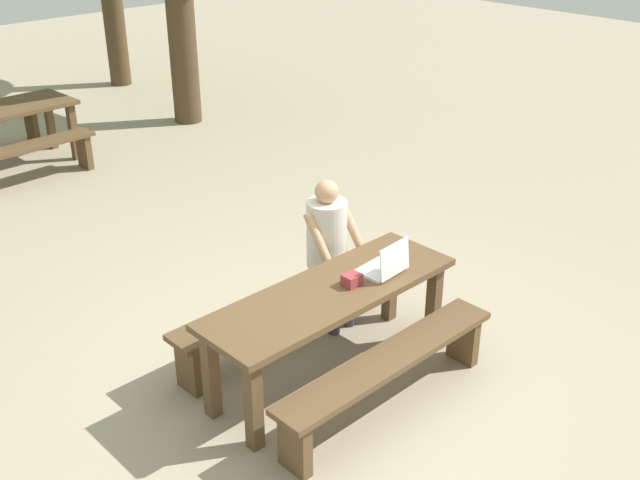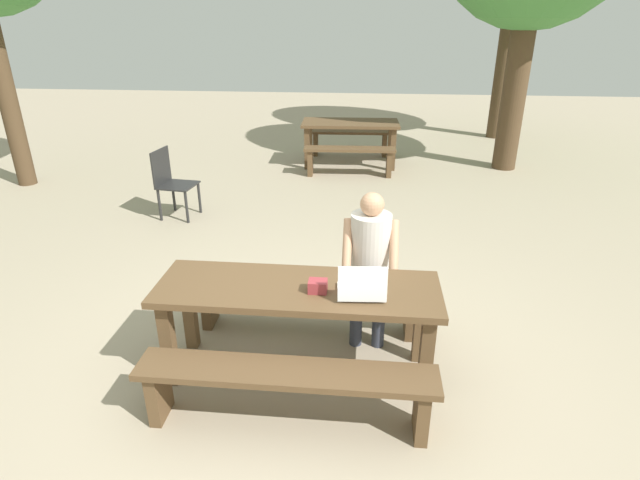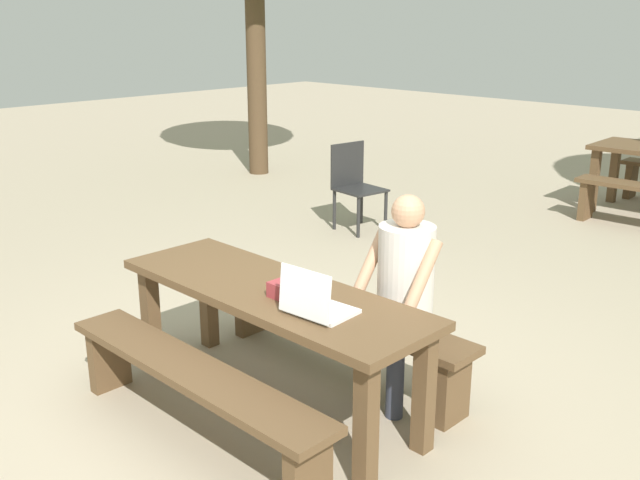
# 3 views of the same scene
# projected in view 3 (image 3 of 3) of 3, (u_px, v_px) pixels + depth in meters

# --- Properties ---
(ground_plane) EXTENTS (30.00, 30.00, 0.00)m
(ground_plane) POSITION_uv_depth(u_px,v_px,m) (274.00, 403.00, 4.24)
(ground_plane) COLOR tan
(picnic_table_front) EXTENTS (2.00, 0.65, 0.72)m
(picnic_table_front) POSITION_uv_depth(u_px,v_px,m) (272.00, 307.00, 4.06)
(picnic_table_front) COLOR brown
(picnic_table_front) RESTS_ON ground
(bench_near) EXTENTS (1.91, 0.30, 0.44)m
(bench_near) POSITION_uv_depth(u_px,v_px,m) (192.00, 385.00, 3.76)
(bench_near) COLOR brown
(bench_near) RESTS_ON ground
(bench_far) EXTENTS (1.91, 0.30, 0.44)m
(bench_far) POSITION_uv_depth(u_px,v_px,m) (340.00, 323.00, 4.52)
(bench_far) COLOR brown
(bench_far) RESTS_ON ground
(laptop) EXTENTS (0.34, 0.30, 0.26)m
(laptop) POSITION_uv_depth(u_px,v_px,m) (315.00, 304.00, 3.64)
(laptop) COLOR white
(laptop) RESTS_ON picnic_table_front
(small_pouch) EXTENTS (0.13, 0.10, 0.08)m
(small_pouch) POSITION_uv_depth(u_px,v_px,m) (281.00, 290.00, 3.87)
(small_pouch) COLOR #993338
(small_pouch) RESTS_ON picnic_table_front
(person_seated) EXTENTS (0.43, 0.42, 1.24)m
(person_seated) POSITION_uv_depth(u_px,v_px,m) (402.00, 285.00, 4.05)
(person_seated) COLOR #333847
(person_seated) RESTS_ON ground
(plastic_chair) EXTENTS (0.49, 0.49, 0.90)m
(plastic_chair) POSITION_uv_depth(u_px,v_px,m) (355.00, 184.00, 7.57)
(plastic_chair) COLOR #262626
(plastic_chair) RESTS_ON ground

